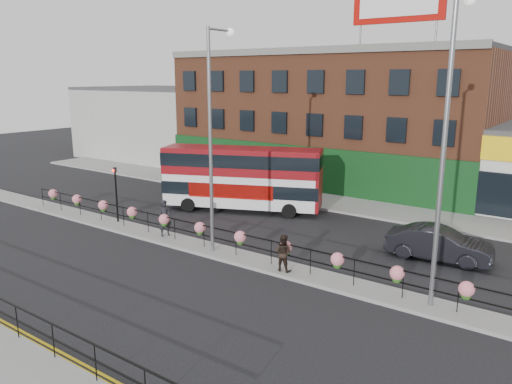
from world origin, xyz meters
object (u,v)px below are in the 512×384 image
Objects in this scene: pedestrian_b at (283,253)px; lamp_column_west at (214,122)px; car at (439,244)px; lamp_column_east at (448,127)px; double_decker_bus at (243,172)px; pedestrian_a at (165,218)px.

pedestrian_b is 0.16× the size of lamp_column_west.
car is 2.99× the size of pedestrian_b.
lamp_column_west is at bearing 113.78° from car.
lamp_column_west is 10.36m from lamp_column_east.
double_decker_bus reaches higher than pedestrian_b.
car is 13.66m from pedestrian_a.
lamp_column_west is at bearing -62.27° from double_decker_bus.
lamp_column_east reaches higher than lamp_column_west.
lamp_column_west is (3.65, -6.95, 3.83)m from double_decker_bus.
lamp_column_east is at bearing 179.66° from pedestrian_b.
pedestrian_a is 14.96m from lamp_column_east.
pedestrian_a is at bearing -89.07° from double_decker_bus.
pedestrian_b is 6.76m from lamp_column_west.
lamp_column_east reaches higher than double_decker_bus.
lamp_column_east is at bearing -25.64° from double_decker_bus.
pedestrian_b is at bearing -5.77° from lamp_column_west.
double_decker_bus is 12.97m from car.
double_decker_bus is 6.19× the size of pedestrian_b.
lamp_column_west is at bearing -66.82° from pedestrian_a.
double_decker_bus is at bearing -49.66° from pedestrian_b.
car is 7.53m from pedestrian_b.
pedestrian_a is at bearing -179.34° from lamp_column_east.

